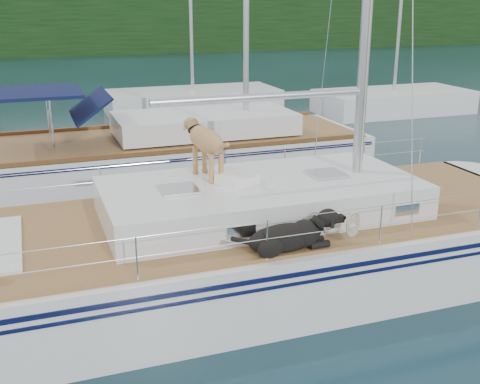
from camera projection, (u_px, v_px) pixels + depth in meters
name	position (u px, v px, depth m)	size (l,w,h in m)	color
ground	(216.00, 288.00, 10.23)	(120.00, 120.00, 0.00)	black
tree_line	(52.00, 19.00, 49.60)	(90.00, 3.00, 6.00)	black
shore_bank	(54.00, 47.00, 51.42)	(92.00, 1.00, 1.20)	#595147
main_sailboat	(221.00, 250.00, 10.05)	(12.00, 3.80, 14.01)	silver
neighbor_sailboat	(166.00, 156.00, 16.25)	(11.00, 3.50, 13.30)	silver
bg_boat_center	(193.00, 101.00, 25.70)	(7.20, 3.00, 11.65)	silver
bg_boat_east	(393.00, 102.00, 25.57)	(6.40, 3.00, 11.65)	silver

